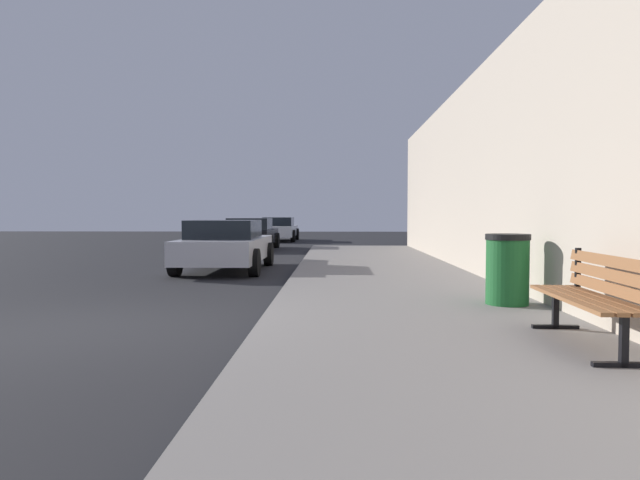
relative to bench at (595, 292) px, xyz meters
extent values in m
plane|color=#232326|center=(-5.39, 1.37, -0.66)|extent=(80.00, 80.00, 0.00)
cube|color=gray|center=(-1.39, 1.37, -0.59)|extent=(4.00, 32.00, 0.15)
cube|color=#BCAD99|center=(0.81, 1.37, 1.55)|extent=(0.70, 32.00, 4.43)
cube|color=brown|center=(-0.28, 0.01, -0.06)|extent=(0.17, 1.80, 0.04)
cube|color=brown|center=(-0.15, 0.01, -0.06)|extent=(0.17, 1.80, 0.04)
cube|color=brown|center=(-0.03, 0.00, -0.06)|extent=(0.17, 1.80, 0.04)
cube|color=brown|center=(0.10, 0.00, -0.06)|extent=(0.17, 1.80, 0.04)
cube|color=brown|center=(0.13, 0.00, 0.04)|extent=(0.12, 1.80, 0.11)
cube|color=brown|center=(0.13, 0.00, 0.17)|extent=(0.12, 1.80, 0.11)
cube|color=brown|center=(0.13, 0.00, 0.30)|extent=(0.12, 1.80, 0.11)
cube|color=black|center=(-0.12, -0.78, -0.29)|extent=(0.06, 0.06, 0.45)
cube|color=black|center=(-0.12, -0.78, -0.49)|extent=(0.50, 0.08, 0.04)
cube|color=black|center=(-0.06, 0.78, -0.29)|extent=(0.06, 0.06, 0.45)
cube|color=black|center=(-0.06, 0.78, -0.49)|extent=(0.50, 0.08, 0.04)
cube|color=black|center=(0.17, 0.77, 0.16)|extent=(0.05, 0.05, 0.44)
cylinder|color=#195926|center=(-0.08, 2.45, -0.06)|extent=(0.58, 0.58, 0.90)
cylinder|color=black|center=(-0.08, 2.45, 0.43)|extent=(0.61, 0.61, 0.08)
cube|color=#B7B7BF|center=(-5.23, 8.56, -0.12)|extent=(1.82, 4.26, 0.55)
cube|color=black|center=(-5.23, 8.34, 0.38)|extent=(1.60, 1.91, 0.45)
cylinder|color=black|center=(-6.13, 9.92, -0.34)|extent=(0.22, 0.64, 0.64)
cylinder|color=black|center=(-4.32, 9.92, -0.34)|extent=(0.22, 0.64, 0.64)
cylinder|color=black|center=(-6.13, 7.19, -0.34)|extent=(0.22, 0.64, 0.64)
cylinder|color=black|center=(-4.32, 7.19, -0.34)|extent=(0.22, 0.64, 0.64)
cube|color=black|center=(-5.88, 17.02, -0.12)|extent=(1.81, 4.04, 0.55)
cube|color=black|center=(-5.88, 16.82, 0.38)|extent=(1.59, 1.82, 0.45)
cylinder|color=black|center=(-6.79, 18.31, -0.34)|extent=(0.22, 0.64, 0.64)
cylinder|color=black|center=(-4.98, 18.31, -0.34)|extent=(0.22, 0.64, 0.64)
cylinder|color=black|center=(-6.79, 15.73, -0.34)|extent=(0.22, 0.64, 0.64)
cylinder|color=black|center=(-4.98, 15.73, -0.34)|extent=(0.22, 0.64, 0.64)
cube|color=white|center=(-5.49, 24.50, -0.12)|extent=(1.72, 4.54, 0.55)
cube|color=black|center=(-5.49, 24.27, 0.38)|extent=(1.51, 2.04, 0.45)
cylinder|color=black|center=(-6.35, 25.95, -0.34)|extent=(0.22, 0.64, 0.64)
cylinder|color=black|center=(-4.64, 25.95, -0.34)|extent=(0.22, 0.64, 0.64)
cylinder|color=black|center=(-6.35, 23.04, -0.34)|extent=(0.22, 0.64, 0.64)
cylinder|color=black|center=(-4.64, 23.04, -0.34)|extent=(0.22, 0.64, 0.64)
camera|label=1|loc=(-2.49, -5.36, 0.74)|focal=31.31mm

